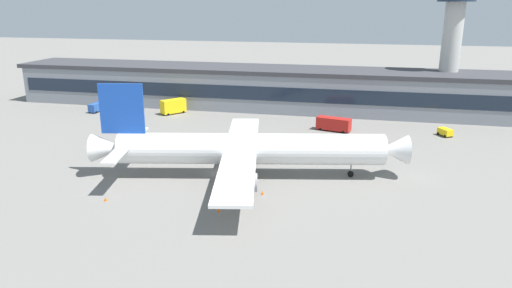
{
  "coord_description": "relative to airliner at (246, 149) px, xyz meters",
  "views": [
    {
      "loc": [
        25.91,
        -80.08,
        30.87
      ],
      "look_at": [
        6.67,
        4.11,
        5.0
      ],
      "focal_mm": 33.33,
      "sensor_mm": 36.0,
      "label": 1
    }
  ],
  "objects": [
    {
      "name": "terminal_building",
      "position": [
        -5.79,
        59.06,
        0.85
      ],
      "size": [
        162.19,
        18.79,
        12.13
      ],
      "color": "gray",
      "rests_on": "ground_plane"
    },
    {
      "name": "traffic_cone_2",
      "position": [
        -0.35,
        -16.14,
        -4.9
      ],
      "size": [
        0.54,
        0.54,
        0.68
      ],
      "primitive_type": "cone",
      "color": "#F2590C",
      "rests_on": "ground_plane"
    },
    {
      "name": "traffic_cone_1",
      "position": [
        4.79,
        -8.0,
        -4.92
      ],
      "size": [
        0.52,
        0.52,
        0.65
      ],
      "primitive_type": "cone",
      "color": "#F2590C",
      "rests_on": "ground_plane"
    },
    {
      "name": "crew_van",
      "position": [
        -55.65,
        41.98,
        -3.78
      ],
      "size": [
        2.68,
        5.38,
        2.55
      ],
      "color": "#2651A5",
      "rests_on": "ground_plane"
    },
    {
      "name": "control_tower",
      "position": [
        43.15,
        62.77,
        17.51
      ],
      "size": [
        9.99,
        9.99,
        36.97
      ],
      "color": "#B7B7B2",
      "rests_on": "ground_plane"
    },
    {
      "name": "baggage_tug",
      "position": [
        39.96,
        37.03,
        -4.15
      ],
      "size": [
        3.54,
        4.12,
        1.85
      ],
      "color": "yellow",
      "rests_on": "ground_plane"
    },
    {
      "name": "ground_plane",
      "position": [
        -5.79,
        0.07,
        -5.24
      ],
      "size": [
        600.0,
        600.0,
        0.0
      ],
      "primitive_type": "plane",
      "color": "slate"
    },
    {
      "name": "catering_truck",
      "position": [
        -32.73,
        45.08,
        -2.95
      ],
      "size": [
        6.41,
        7.31,
        4.15
      ],
      "color": "yellow",
      "rests_on": "ground_plane"
    },
    {
      "name": "airliner",
      "position": [
        0.0,
        0.0,
        0.0
      ],
      "size": [
        57.39,
        49.23,
        17.11
      ],
      "color": "white",
      "rests_on": "ground_plane"
    },
    {
      "name": "fuel_truck",
      "position": [
        13.28,
        35.98,
        -3.36
      ],
      "size": [
        8.84,
        4.94,
        3.35
      ],
      "color": "red",
      "rests_on": "ground_plane"
    },
    {
      "name": "traffic_cone_0",
      "position": [
        -19.42,
        -16.27,
        -4.89
      ],
      "size": [
        0.55,
        0.55,
        0.69
      ],
      "primitive_type": "cone",
      "color": "#F2590C",
      "rests_on": "ground_plane"
    }
  ]
}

